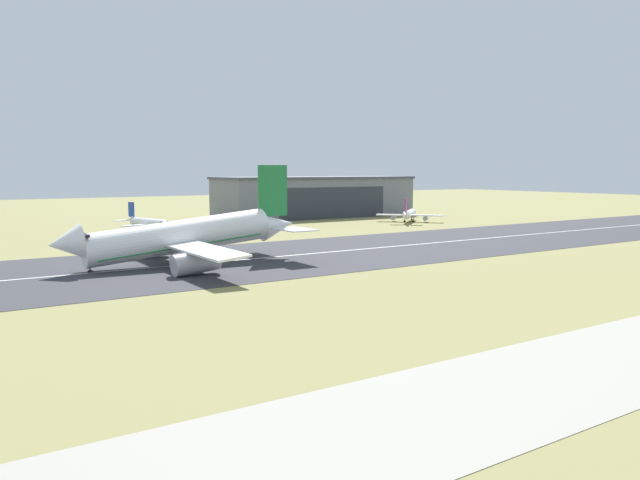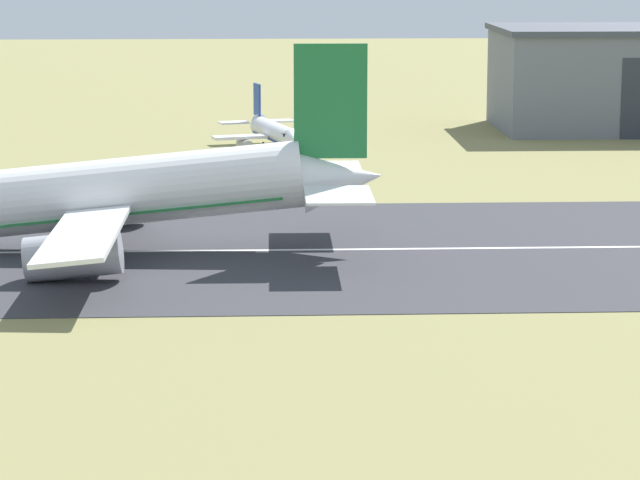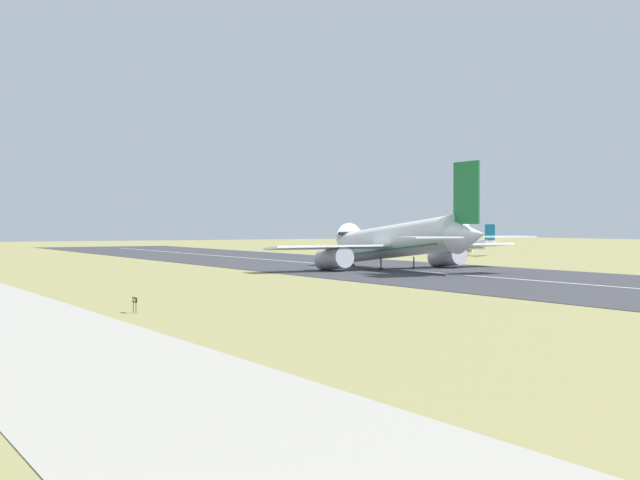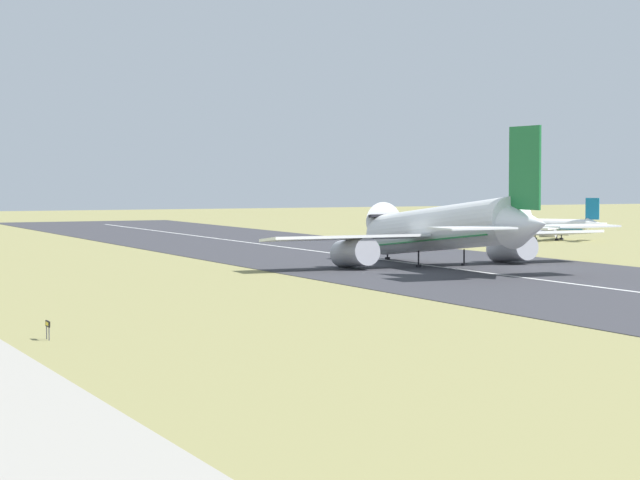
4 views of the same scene
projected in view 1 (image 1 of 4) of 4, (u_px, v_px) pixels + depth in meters
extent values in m
plane|color=olive|center=(555.00, 280.00, 106.29)|extent=(741.45, 741.45, 0.00)
cube|color=#333338|center=(371.00, 249.00, 148.20)|extent=(501.45, 51.47, 0.06)
cube|color=silver|center=(371.00, 248.00, 148.20)|extent=(451.31, 0.70, 0.01)
cube|color=slate|center=(316.00, 198.00, 249.28)|extent=(80.81, 25.20, 15.13)
cube|color=#424751|center=(316.00, 178.00, 248.38)|extent=(81.81, 26.20, 0.90)
cube|color=#2D333D|center=(334.00, 203.00, 238.97)|extent=(48.48, 0.12, 12.10)
cylinder|color=white|center=(179.00, 236.00, 122.04)|extent=(36.97, 6.76, 9.79)
cone|color=white|center=(65.00, 243.00, 110.63)|extent=(6.37, 6.43, 6.88)
cone|color=white|center=(278.00, 225.00, 133.83)|extent=(8.20, 5.81, 6.42)
cube|color=black|center=(83.00, 235.00, 112.19)|extent=(1.19, 5.42, 0.54)
cube|color=#1E7238|center=(179.00, 245.00, 122.23)|extent=(32.76, 6.39, 3.31)
cube|color=white|center=(151.00, 236.00, 134.40)|extent=(6.25, 24.02, 0.96)
cylinder|color=#A8A8B2|center=(149.00, 247.00, 132.41)|extent=(8.65, 4.04, 4.71)
cube|color=white|center=(206.00, 251.00, 109.13)|extent=(6.25, 24.02, 0.96)
cylinder|color=#A8A8B2|center=(196.00, 262.00, 110.33)|extent=(8.65, 4.04, 4.71)
cube|color=#1E7238|center=(273.00, 191.00, 132.38)|extent=(6.93, 0.35, 10.82)
cube|color=white|center=(257.00, 224.00, 140.16)|extent=(6.16, 9.80, 0.24)
cube|color=white|center=(294.00, 229.00, 126.74)|extent=(6.16, 9.80, 0.24)
cylinder|color=black|center=(90.00, 266.00, 113.32)|extent=(0.24, 0.24, 2.48)
cylinder|color=black|center=(90.00, 271.00, 113.43)|extent=(0.84, 0.84, 0.44)
cylinder|color=black|center=(172.00, 257.00, 125.59)|extent=(0.24, 0.24, 2.48)
cylinder|color=black|center=(172.00, 262.00, 125.70)|extent=(0.84, 0.84, 0.44)
cylinder|color=black|center=(186.00, 261.00, 119.22)|extent=(0.24, 0.24, 2.48)
cylinder|color=black|center=(186.00, 266.00, 119.34)|extent=(0.84, 0.84, 0.44)
cylinder|color=white|center=(148.00, 223.00, 189.15)|extent=(6.83, 15.91, 2.73)
cone|color=white|center=(166.00, 224.00, 183.21)|extent=(3.29, 3.10, 2.73)
cone|color=white|center=(131.00, 220.00, 195.30)|extent=(3.25, 3.82, 2.46)
cube|color=black|center=(163.00, 222.00, 184.04)|extent=(2.53, 1.68, 0.44)
cube|color=navy|center=(148.00, 225.00, 189.23)|extent=(6.28, 14.35, 0.20)
cube|color=white|center=(134.00, 226.00, 185.13)|extent=(8.00, 4.50, 0.40)
cylinder|color=#A8A8B2|center=(137.00, 229.00, 185.37)|extent=(2.58, 3.88, 1.70)
cube|color=white|center=(163.00, 223.00, 192.87)|extent=(8.00, 4.50, 0.40)
cylinder|color=#A8A8B2|center=(163.00, 227.00, 192.20)|extent=(2.58, 3.88, 1.70)
cube|color=navy|center=(131.00, 209.00, 194.62)|extent=(1.06, 2.94, 4.65)
cube|color=white|center=(121.00, 220.00, 192.65)|extent=(4.73, 3.62, 0.24)
cube|color=white|center=(141.00, 219.00, 197.84)|extent=(4.73, 3.62, 0.24)
cylinder|color=black|center=(161.00, 231.00, 185.03)|extent=(0.24, 0.24, 1.32)
cylinder|color=black|center=(161.00, 232.00, 185.07)|extent=(0.84, 0.84, 0.44)
cylinder|color=black|center=(143.00, 230.00, 188.27)|extent=(0.24, 0.24, 1.32)
cylinder|color=black|center=(143.00, 231.00, 188.31)|extent=(0.84, 0.84, 0.44)
cylinder|color=black|center=(153.00, 229.00, 190.73)|extent=(0.24, 0.24, 1.32)
cylinder|color=black|center=(153.00, 230.00, 190.78)|extent=(0.84, 0.84, 0.44)
cylinder|color=white|center=(409.00, 214.00, 223.94)|extent=(15.43, 13.97, 2.69)
cone|color=white|center=(413.00, 212.00, 233.80)|extent=(3.59, 3.62, 2.69)
cone|color=white|center=(405.00, 215.00, 213.64)|extent=(4.02, 3.94, 2.42)
cube|color=black|center=(412.00, 211.00, 232.46)|extent=(2.33, 2.44, 0.44)
cube|color=#991E7A|center=(409.00, 216.00, 224.02)|extent=(13.97, 12.67, 0.20)
cube|color=white|center=(428.00, 215.00, 222.61)|extent=(9.09, 9.81, 0.40)
cylinder|color=#A8A8B2|center=(426.00, 218.00, 223.50)|extent=(3.73, 3.55, 1.67)
cube|color=white|center=(391.00, 215.00, 226.06)|extent=(9.09, 9.81, 0.40)
cylinder|color=#A8A8B2|center=(394.00, 218.00, 226.51)|extent=(3.73, 3.55, 1.67)
cube|color=#991E7A|center=(406.00, 205.00, 213.75)|extent=(2.39, 2.14, 4.57)
cube|color=white|center=(415.00, 215.00, 212.84)|extent=(4.63, 4.78, 0.24)
cube|color=white|center=(396.00, 215.00, 214.62)|extent=(4.63, 4.78, 0.24)
cylinder|color=black|center=(412.00, 218.00, 231.72)|extent=(0.24, 0.24, 1.60)
cylinder|color=black|center=(412.00, 220.00, 231.79)|extent=(0.84, 0.84, 0.44)
cylinder|color=black|center=(414.00, 220.00, 223.62)|extent=(0.24, 0.24, 1.60)
cylinder|color=black|center=(414.00, 222.00, 223.69)|extent=(0.84, 0.84, 0.44)
cylinder|color=black|center=(405.00, 220.00, 224.47)|extent=(0.24, 0.24, 1.60)
cylinder|color=black|center=(405.00, 221.00, 224.53)|extent=(0.84, 0.84, 0.44)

